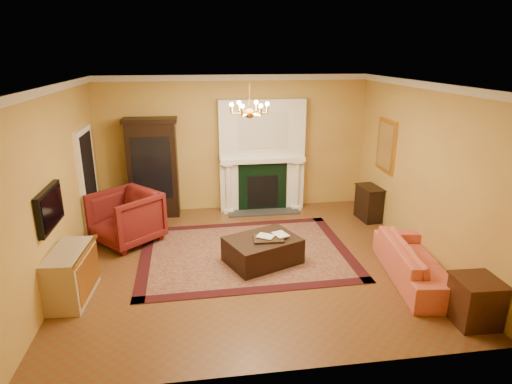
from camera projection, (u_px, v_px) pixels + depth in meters
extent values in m
cube|color=brown|center=(250.00, 261.00, 7.45)|extent=(6.00, 5.50, 0.02)
cube|color=silver|center=(249.00, 83.00, 6.51)|extent=(6.00, 5.50, 0.02)
cube|color=gold|center=(234.00, 144.00, 9.58)|extent=(6.00, 0.02, 3.00)
cube|color=gold|center=(284.00, 253.00, 4.39)|extent=(6.00, 0.02, 3.00)
cube|color=gold|center=(56.00, 186.00, 6.58)|extent=(0.02, 5.50, 3.00)
cube|color=gold|center=(422.00, 171.00, 7.39)|extent=(0.02, 5.50, 3.00)
cube|color=white|center=(262.00, 155.00, 9.58)|extent=(1.90, 0.32, 2.50)
cube|color=silver|center=(263.00, 130.00, 9.23)|extent=(1.10, 0.01, 0.80)
cube|color=black|center=(263.00, 187.00, 9.64)|extent=(1.10, 0.02, 1.10)
cube|color=black|center=(263.00, 192.00, 9.66)|extent=(0.70, 0.02, 0.75)
cube|color=#333333|center=(263.00, 211.00, 9.69)|extent=(1.60, 0.50, 0.04)
cube|color=white|center=(262.00, 159.00, 9.54)|extent=(1.90, 0.44, 0.10)
cylinder|color=white|center=(228.00, 187.00, 9.51)|extent=(0.14, 0.14, 1.18)
cylinder|color=white|center=(297.00, 184.00, 9.72)|extent=(0.14, 0.14, 1.18)
cube|color=silver|center=(233.00, 78.00, 9.08)|extent=(6.00, 0.08, 0.12)
cube|color=silver|center=(45.00, 90.00, 6.13)|extent=(0.08, 5.50, 0.12)
cube|color=silver|center=(430.00, 86.00, 6.93)|extent=(0.08, 5.50, 0.12)
cube|color=white|center=(88.00, 182.00, 8.32)|extent=(0.08, 1.05, 2.10)
cube|color=black|center=(90.00, 183.00, 8.34)|extent=(0.02, 0.85, 1.95)
cube|color=black|center=(50.00, 208.00, 6.07)|extent=(0.08, 0.95, 0.58)
cube|color=black|center=(53.00, 208.00, 6.07)|extent=(0.01, 0.85, 0.48)
cube|color=gold|center=(386.00, 146.00, 8.65)|extent=(0.05, 0.76, 1.05)
cube|color=white|center=(385.00, 146.00, 8.65)|extent=(0.01, 0.62, 0.90)
cylinder|color=gold|center=(249.00, 97.00, 6.58)|extent=(0.03, 0.03, 0.40)
sphere|color=gold|center=(250.00, 113.00, 6.65)|extent=(0.16, 0.16, 0.16)
sphere|color=#FFE5B2|center=(267.00, 104.00, 6.65)|extent=(0.07, 0.07, 0.07)
sphere|color=#FFE5B2|center=(256.00, 102.00, 6.86)|extent=(0.07, 0.07, 0.07)
sphere|color=#FFE5B2|center=(239.00, 103.00, 6.82)|extent=(0.07, 0.07, 0.07)
sphere|color=#FFE5B2|center=(231.00, 105.00, 6.57)|extent=(0.07, 0.07, 0.07)
sphere|color=#FFE5B2|center=(242.00, 106.00, 6.36)|extent=(0.07, 0.07, 0.07)
sphere|color=#FFE5B2|center=(261.00, 106.00, 6.40)|extent=(0.07, 0.07, 0.07)
cube|color=#440E18|center=(246.00, 252.00, 7.73)|extent=(3.80, 2.89, 0.01)
cube|color=black|center=(153.00, 170.00, 9.23)|extent=(1.04, 0.48, 2.06)
imported|color=maroon|center=(126.00, 215.00, 8.01)|extent=(1.45, 1.46, 1.09)
cylinder|color=black|center=(134.00, 242.00, 8.14)|extent=(0.28, 0.28, 0.04)
cylinder|color=black|center=(132.00, 225.00, 8.04)|extent=(0.06, 0.06, 0.64)
cylinder|color=silver|center=(131.00, 208.00, 7.93)|extent=(0.40, 0.40, 0.03)
cube|color=tan|center=(71.00, 274.00, 6.21)|extent=(0.55, 1.06, 0.76)
imported|color=#E36A48|center=(418.00, 256.00, 6.73)|extent=(0.86, 2.12, 0.80)
cube|color=#3D1B10|center=(475.00, 302.00, 5.65)|extent=(0.55, 0.55, 0.62)
cube|color=black|center=(369.00, 204.00, 9.19)|extent=(0.42, 0.67, 0.71)
cube|color=black|center=(263.00, 250.00, 7.31)|extent=(1.41, 1.24, 0.44)
cube|color=black|center=(268.00, 238.00, 7.21)|extent=(0.51, 0.40, 0.03)
imported|color=gray|center=(263.00, 232.00, 7.08)|extent=(0.13, 0.19, 0.28)
imported|color=gray|center=(276.00, 229.00, 7.20)|extent=(0.20, 0.09, 0.28)
cylinder|color=gray|center=(232.00, 156.00, 9.42)|extent=(0.10, 0.10, 0.08)
cone|color=black|center=(232.00, 148.00, 9.36)|extent=(0.14, 0.14, 0.30)
cylinder|color=gray|center=(294.00, 154.00, 9.61)|extent=(0.11, 0.11, 0.09)
cone|color=black|center=(294.00, 145.00, 9.54)|extent=(0.16, 0.16, 0.34)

